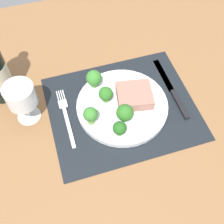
{
  "coord_description": "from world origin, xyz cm",
  "views": [
    {
      "loc": [
        -15.95,
        -42.24,
        65.95
      ],
      "look_at": [
        -3.45,
        -1.67,
        1.9
      ],
      "focal_mm": 45.78,
      "sensor_mm": 36.0,
      "label": 1
    }
  ],
  "objects_px": {
    "knife": "(173,92)",
    "wine_glass": "(21,97)",
    "fork": "(66,117)",
    "plate": "(122,106)",
    "steak": "(134,95)"
  },
  "relations": [
    {
      "from": "steak",
      "to": "fork",
      "type": "xyz_separation_m",
      "value": [
        -0.19,
        0.01,
        -0.03
      ]
    },
    {
      "from": "steak",
      "to": "knife",
      "type": "xyz_separation_m",
      "value": [
        0.12,
        -0.0,
        -0.03
      ]
    },
    {
      "from": "steak",
      "to": "knife",
      "type": "distance_m",
      "value": 0.12
    },
    {
      "from": "fork",
      "to": "knife",
      "type": "relative_size",
      "value": 0.83
    },
    {
      "from": "knife",
      "to": "wine_glass",
      "type": "relative_size",
      "value": 1.87
    },
    {
      "from": "plate",
      "to": "knife",
      "type": "bearing_deg",
      "value": 1.93
    },
    {
      "from": "steak",
      "to": "fork",
      "type": "distance_m",
      "value": 0.2
    },
    {
      "from": "fork",
      "to": "wine_glass",
      "type": "xyz_separation_m",
      "value": [
        -0.1,
        0.04,
        0.08
      ]
    },
    {
      "from": "steak",
      "to": "wine_glass",
      "type": "height_order",
      "value": "wine_glass"
    },
    {
      "from": "plate",
      "to": "steak",
      "type": "bearing_deg",
      "value": 11.53
    },
    {
      "from": "knife",
      "to": "wine_glass",
      "type": "distance_m",
      "value": 0.42
    },
    {
      "from": "plate",
      "to": "wine_glass",
      "type": "bearing_deg",
      "value": 168.8
    },
    {
      "from": "plate",
      "to": "knife",
      "type": "height_order",
      "value": "plate"
    },
    {
      "from": "plate",
      "to": "steak",
      "type": "xyz_separation_m",
      "value": [
        0.04,
        0.01,
        0.02
      ]
    },
    {
      "from": "plate",
      "to": "fork",
      "type": "distance_m",
      "value": 0.16
    }
  ]
}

